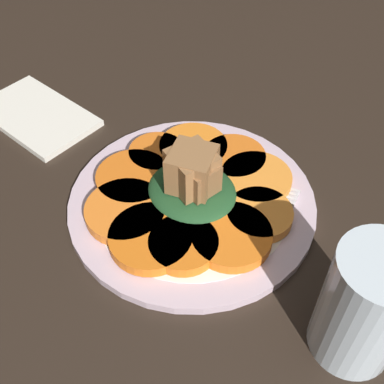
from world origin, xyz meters
The scene contains 16 objects.
table_slab centered at (0.00, 0.00, 1.00)cm, with size 120.00×120.00×2.00cm, color black.
plate centered at (0.00, 0.00, 2.52)cm, with size 26.81×26.81×1.05cm.
carrot_slice_0 centered at (0.00, -7.47, 3.72)cm, with size 7.26×7.26×1.25cm, color orange.
carrot_slice_1 centered at (4.72, -5.72, 3.72)cm, with size 8.04×8.04×1.25cm, color orange.
carrot_slice_2 centered at (7.27, -2.21, 3.72)cm, with size 6.55×6.55×1.25cm, color orange.
carrot_slice_3 centered at (6.49, 2.38, 3.72)cm, with size 8.34×8.34×1.25cm, color orange.
carrot_slice_4 centered at (3.71, 6.31, 3.72)cm, with size 8.48×8.48×1.25cm, color orange.
carrot_slice_5 centered at (-0.72, 7.11, 3.72)cm, with size 8.46×8.46×1.25cm, color orange.
carrot_slice_6 centered at (-3.70, 5.61, 3.72)cm, with size 6.93×6.93×1.25cm, color orange.
carrot_slice_7 centered at (-6.62, 1.75, 3.72)cm, with size 8.24×8.24×1.25cm, color orange.
carrot_slice_8 centered at (-7.15, -2.39, 3.72)cm, with size 6.91×6.91×1.25cm, color orange.
carrot_slice_9 centered at (-3.87, -6.36, 3.72)cm, with size 7.92×7.92×1.25cm, color orange.
center_pile centered at (-0.02, 0.03, 5.83)cm, with size 9.91×8.92×6.62cm.
fork centered at (0.02, -4.84, 3.30)cm, with size 19.03×6.62×0.40cm.
water_glass centered at (-20.71, 3.15, 7.91)cm, with size 7.17×7.17×11.82cm.
napkin centered at (25.49, 1.65, 2.40)cm, with size 15.71×9.42×0.80cm.
Camera 1 is at (-22.80, 26.58, 41.70)cm, focal length 45.00 mm.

